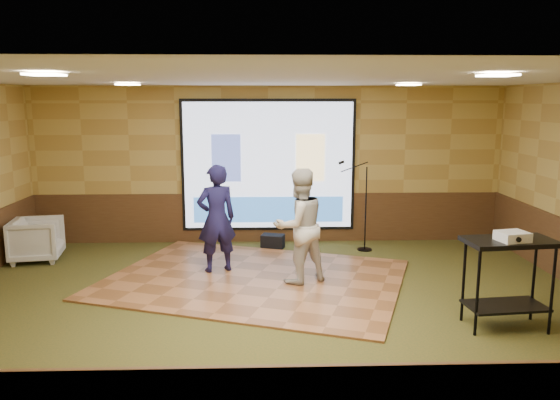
{
  "coord_description": "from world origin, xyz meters",
  "views": [
    {
      "loc": [
        -0.12,
        -6.92,
        2.73
      ],
      "look_at": [
        0.14,
        0.87,
        1.3
      ],
      "focal_mm": 35.0,
      "sensor_mm": 36.0,
      "label": 1
    }
  ],
  "objects_px": {
    "player_left": "(216,218)",
    "banquet_chair": "(37,240)",
    "mic_stand": "(362,224)",
    "duffel_bag": "(273,241)",
    "projector_screen": "(268,167)",
    "dance_floor": "(254,279)",
    "av_table": "(508,264)",
    "projector": "(513,236)",
    "player_right": "(299,226)"
  },
  "relations": [
    {
      "from": "player_left",
      "to": "banquet_chair",
      "type": "relative_size",
      "value": 2.11
    },
    {
      "from": "mic_stand",
      "to": "duffel_bag",
      "type": "xyz_separation_m",
      "value": [
        -1.64,
        0.2,
        -0.37
      ]
    },
    {
      "from": "mic_stand",
      "to": "duffel_bag",
      "type": "relative_size",
      "value": 4.07
    },
    {
      "from": "projector_screen",
      "to": "dance_floor",
      "type": "relative_size",
      "value": 0.76
    },
    {
      "from": "player_left",
      "to": "av_table",
      "type": "distance_m",
      "value": 4.31
    },
    {
      "from": "projector_screen",
      "to": "projector",
      "type": "xyz_separation_m",
      "value": [
        2.8,
        -4.26,
        -0.31
      ]
    },
    {
      "from": "av_table",
      "to": "mic_stand",
      "type": "distance_m",
      "value": 3.71
    },
    {
      "from": "player_right",
      "to": "player_left",
      "type": "bearing_deg",
      "value": -51.28
    },
    {
      "from": "duffel_bag",
      "to": "banquet_chair",
      "type": "bearing_deg",
      "value": -170.61
    },
    {
      "from": "banquet_chair",
      "to": "duffel_bag",
      "type": "distance_m",
      "value": 4.13
    },
    {
      "from": "projector_screen",
      "to": "duffel_bag",
      "type": "height_order",
      "value": "projector_screen"
    },
    {
      "from": "banquet_chair",
      "to": "player_right",
      "type": "bearing_deg",
      "value": -116.1
    },
    {
      "from": "av_table",
      "to": "projector",
      "type": "distance_m",
      "value": 0.37
    },
    {
      "from": "av_table",
      "to": "banquet_chair",
      "type": "distance_m",
      "value": 7.48
    },
    {
      "from": "projector_screen",
      "to": "mic_stand",
      "type": "xyz_separation_m",
      "value": [
        1.71,
        -0.66,
        -0.98
      ]
    },
    {
      "from": "projector_screen",
      "to": "av_table",
      "type": "xyz_separation_m",
      "value": [
        2.81,
        -4.18,
        -0.67
      ]
    },
    {
      "from": "player_left",
      "to": "banquet_chair",
      "type": "xyz_separation_m",
      "value": [
        -3.15,
        0.77,
        -0.52
      ]
    },
    {
      "from": "dance_floor",
      "to": "player_right",
      "type": "xyz_separation_m",
      "value": [
        0.68,
        -0.18,
        0.88
      ]
    },
    {
      "from": "player_right",
      "to": "banquet_chair",
      "type": "height_order",
      "value": "player_right"
    },
    {
      "from": "dance_floor",
      "to": "av_table",
      "type": "distance_m",
      "value": 3.69
    },
    {
      "from": "projector",
      "to": "banquet_chair",
      "type": "distance_m",
      "value": 7.53
    },
    {
      "from": "dance_floor",
      "to": "av_table",
      "type": "relative_size",
      "value": 3.96
    },
    {
      "from": "banquet_chair",
      "to": "player_left",
      "type": "bearing_deg",
      "value": -112.96
    },
    {
      "from": "dance_floor",
      "to": "banquet_chair",
      "type": "xyz_separation_m",
      "value": [
        -3.75,
        1.17,
        0.35
      ]
    },
    {
      "from": "projector_screen",
      "to": "projector",
      "type": "relative_size",
      "value": 9.91
    },
    {
      "from": "projector",
      "to": "player_left",
      "type": "bearing_deg",
      "value": 134.64
    },
    {
      "from": "dance_floor",
      "to": "mic_stand",
      "type": "xyz_separation_m",
      "value": [
        1.97,
        1.64,
        0.48
      ]
    },
    {
      "from": "player_left",
      "to": "player_right",
      "type": "relative_size",
      "value": 1.0
    },
    {
      "from": "player_left",
      "to": "mic_stand",
      "type": "bearing_deg",
      "value": -174.26
    },
    {
      "from": "mic_stand",
      "to": "banquet_chair",
      "type": "bearing_deg",
      "value": 174.79
    },
    {
      "from": "player_left",
      "to": "mic_stand",
      "type": "xyz_separation_m",
      "value": [
        2.56,
        1.25,
        -0.39
      ]
    },
    {
      "from": "banquet_chair",
      "to": "duffel_bag",
      "type": "height_order",
      "value": "banquet_chair"
    },
    {
      "from": "mic_stand",
      "to": "av_table",
      "type": "bearing_deg",
      "value": -82.61
    },
    {
      "from": "player_left",
      "to": "banquet_chair",
      "type": "height_order",
      "value": "player_left"
    },
    {
      "from": "projector_screen",
      "to": "player_right",
      "type": "distance_m",
      "value": 2.58
    },
    {
      "from": "projector_screen",
      "to": "player_left",
      "type": "xyz_separation_m",
      "value": [
        -0.85,
        -1.91,
        -0.59
      ]
    },
    {
      "from": "duffel_bag",
      "to": "player_left",
      "type": "bearing_deg",
      "value": -122.42
    },
    {
      "from": "projector",
      "to": "duffel_bag",
      "type": "relative_size",
      "value": 0.82
    },
    {
      "from": "projector",
      "to": "banquet_chair",
      "type": "relative_size",
      "value": 0.41
    },
    {
      "from": "player_right",
      "to": "banquet_chair",
      "type": "relative_size",
      "value": 2.11
    },
    {
      "from": "dance_floor",
      "to": "mic_stand",
      "type": "bearing_deg",
      "value": 39.87
    },
    {
      "from": "player_left",
      "to": "player_right",
      "type": "distance_m",
      "value": 1.4
    },
    {
      "from": "projector_screen",
      "to": "mic_stand",
      "type": "bearing_deg",
      "value": -20.95
    },
    {
      "from": "projector_screen",
      "to": "banquet_chair",
      "type": "relative_size",
      "value": 4.08
    },
    {
      "from": "dance_floor",
      "to": "projector",
      "type": "height_order",
      "value": "projector"
    },
    {
      "from": "duffel_bag",
      "to": "dance_floor",
      "type": "bearing_deg",
      "value": -100.07
    },
    {
      "from": "projector_screen",
      "to": "banquet_chair",
      "type": "bearing_deg",
      "value": -164.19
    },
    {
      "from": "projector_screen",
      "to": "duffel_bag",
      "type": "bearing_deg",
      "value": -81.06
    },
    {
      "from": "player_left",
      "to": "mic_stand",
      "type": "distance_m",
      "value": 2.87
    },
    {
      "from": "player_left",
      "to": "projector",
      "type": "relative_size",
      "value": 5.12
    }
  ]
}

